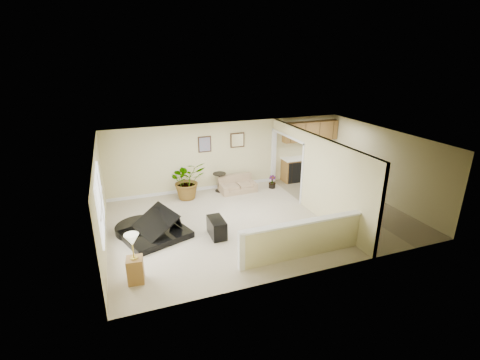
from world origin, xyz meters
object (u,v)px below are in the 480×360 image
object	(u,v)px
loveseat	(237,184)
small_plant	(272,183)
lamp_stand	(134,262)
accent_table	(220,180)
piano_bench	(217,228)
palm_plant	(187,180)
piano	(152,214)

from	to	relation	value
loveseat	small_plant	size ratio (longest dim) A/B	2.75
lamp_stand	loveseat	bearing A→B (deg)	47.74
accent_table	small_plant	size ratio (longest dim) A/B	1.43
accent_table	lamp_stand	size ratio (longest dim) A/B	0.58
piano_bench	small_plant	bearing A→B (deg)	42.99
lamp_stand	accent_table	bearing A→B (deg)	53.73
accent_table	piano_bench	bearing A→B (deg)	-108.41
accent_table	palm_plant	distance (m)	1.28
loveseat	lamp_stand	xyz separation A→B (m)	(-3.97, -4.37, 0.22)
loveseat	lamp_stand	world-z (taller)	lamp_stand
small_plant	piano	bearing A→B (deg)	-155.49
piano_bench	palm_plant	bearing A→B (deg)	93.32
piano_bench	lamp_stand	bearing A→B (deg)	-149.04
loveseat	small_plant	bearing A→B (deg)	-9.17
loveseat	palm_plant	world-z (taller)	palm_plant
piano	palm_plant	bearing A→B (deg)	37.29
piano_bench	palm_plant	xyz separation A→B (m)	(-0.17, 2.96, 0.41)
piano	loveseat	world-z (taller)	piano
piano_bench	loveseat	world-z (taller)	loveseat
loveseat	palm_plant	bearing A→B (deg)	179.11
piano	palm_plant	distance (m)	2.72
loveseat	small_plant	distance (m)	1.36
piano	palm_plant	world-z (taller)	piano
lamp_stand	piano_bench	bearing A→B (deg)	30.96
loveseat	accent_table	xyz separation A→B (m)	(-0.62, 0.20, 0.16)
piano	piano_bench	distance (m)	1.84
piano_bench	small_plant	xyz separation A→B (m)	(3.03, 2.83, -0.05)
palm_plant	small_plant	size ratio (longest dim) A/B	2.77
accent_table	palm_plant	world-z (taller)	palm_plant
palm_plant	small_plant	world-z (taller)	palm_plant
loveseat	accent_table	world-z (taller)	loveseat
piano_bench	lamp_stand	world-z (taller)	lamp_stand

